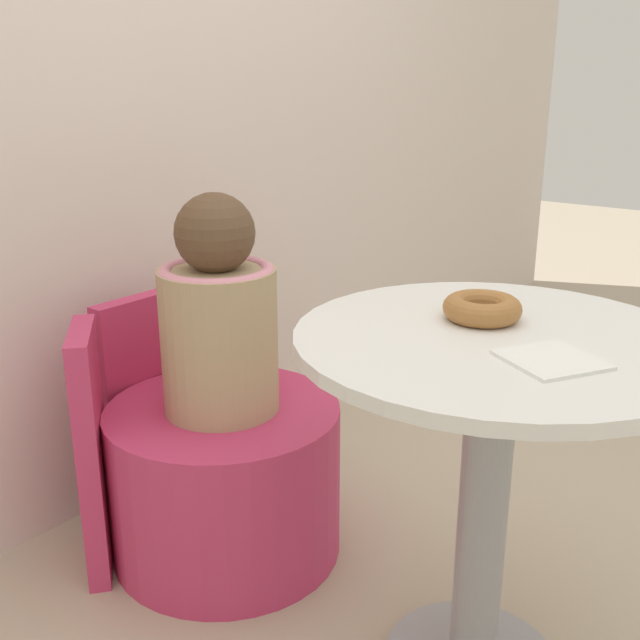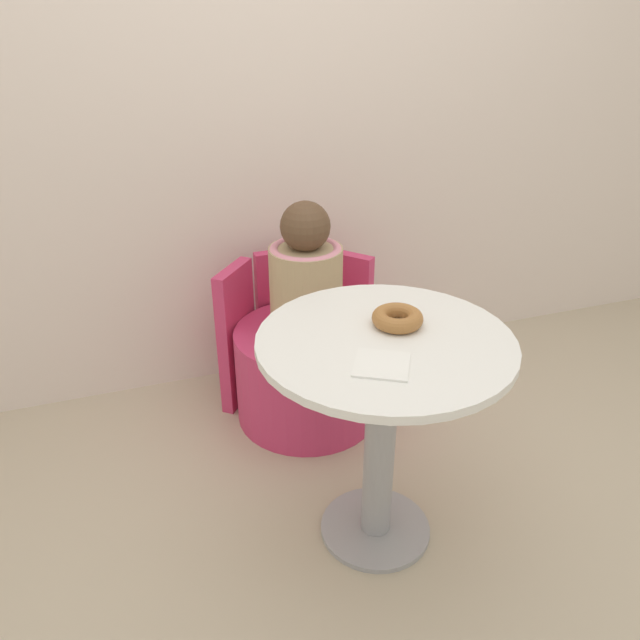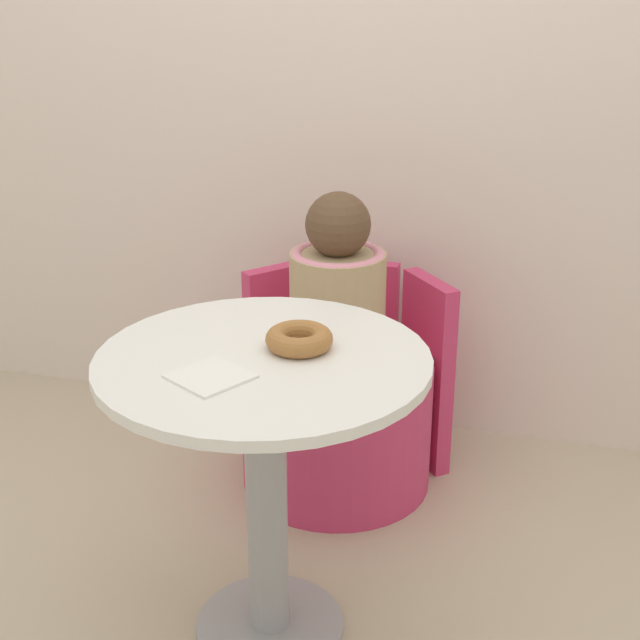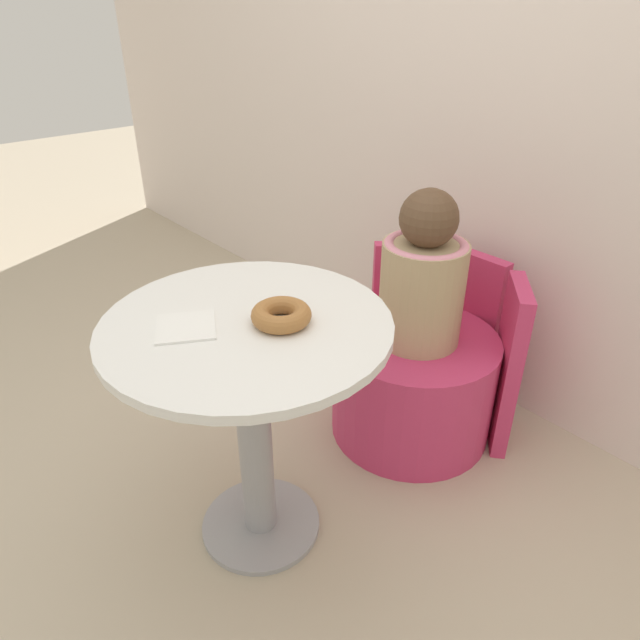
% 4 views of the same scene
% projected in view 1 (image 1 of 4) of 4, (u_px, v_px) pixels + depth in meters
% --- Properties ---
extents(back_wall, '(6.00, 0.06, 2.40)m').
position_uv_depth(back_wall, '(78.00, 55.00, 1.83)').
color(back_wall, silver).
rests_on(back_wall, ground_plane).
extents(round_table, '(0.72, 0.72, 0.72)m').
position_uv_depth(round_table, '(489.00, 431.00, 1.37)').
color(round_table, '#99999E').
rests_on(round_table, ground_plane).
extents(tub_chair, '(0.57, 0.57, 0.39)m').
position_uv_depth(tub_chair, '(226.00, 479.00, 1.86)').
color(tub_chair, '#C63360').
rests_on(tub_chair, ground_plane).
extents(booth_backrest, '(0.67, 0.24, 0.61)m').
position_uv_depth(booth_backrest, '(160.00, 414.00, 1.97)').
color(booth_backrest, '#C63360').
rests_on(booth_backrest, ground_plane).
extents(child_figure, '(0.27, 0.27, 0.52)m').
position_uv_depth(child_figure, '(218.00, 317.00, 1.73)').
color(child_figure, tan).
rests_on(child_figure, tub_chair).
extents(donut, '(0.15, 0.15, 0.04)m').
position_uv_depth(donut, '(482.00, 308.00, 1.39)').
color(donut, '#9E6633').
rests_on(donut, round_table).
extents(paper_napkin, '(0.19, 0.19, 0.01)m').
position_uv_depth(paper_napkin, '(552.00, 360.00, 1.18)').
color(paper_napkin, white).
rests_on(paper_napkin, round_table).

